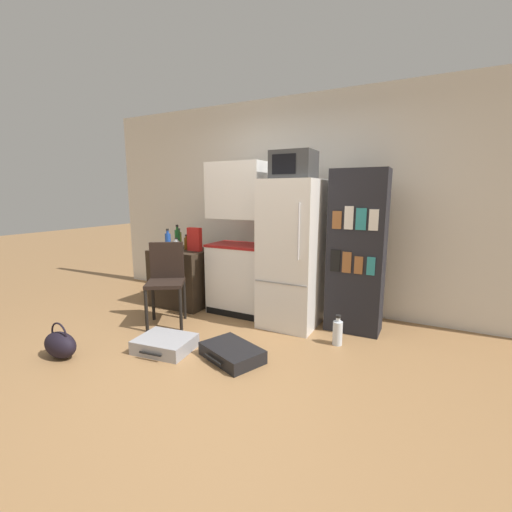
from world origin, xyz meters
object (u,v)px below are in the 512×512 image
(bowl, at_px, (192,246))
(suitcase_small_flat, at_px, (165,344))
(bottle_clear_short, at_px, (177,246))
(microwave, at_px, (294,165))
(side_table, at_px, (184,277))
(kitchen_hutch, at_px, (239,245))
(refrigerator, at_px, (292,254))
(bottle_green_tall, at_px, (178,239))
(suitcase_large_flat, at_px, (232,353))
(handbag, at_px, (60,344))
(cereal_box, at_px, (195,239))
(bookshelf, at_px, (356,252))
(bottle_blue_soda, at_px, (168,242))
(chair, at_px, (166,275))
(water_bottle_front, at_px, (338,332))
(bottle_olive_oil, at_px, (179,239))
(bottle_amber_beer, at_px, (186,243))

(bowl, height_order, suitcase_small_flat, bowl)
(bottle_clear_short, bearing_deg, microwave, 5.47)
(bowl, distance_m, suitcase_small_flat, 1.74)
(side_table, height_order, kitchen_hutch, kitchen_hutch)
(refrigerator, distance_m, suitcase_small_flat, 1.63)
(kitchen_hutch, bearing_deg, bottle_clear_short, -163.64)
(kitchen_hutch, distance_m, bottle_green_tall, 0.93)
(bottle_green_tall, distance_m, suitcase_large_flat, 2.05)
(handbag, bearing_deg, refrigerator, 48.43)
(kitchen_hutch, bearing_deg, cereal_box, -171.18)
(bookshelf, height_order, bottle_blue_soda, bookshelf)
(bookshelf, distance_m, bottle_blue_soda, 2.33)
(chair, relative_size, water_bottle_front, 3.03)
(bottle_green_tall, xyz_separation_m, chair, (0.39, -0.67, -0.32))
(suitcase_large_flat, bearing_deg, bottle_clear_short, 168.87)
(bottle_clear_short, bearing_deg, bottle_blue_soda, -165.85)
(bowl, relative_size, handbag, 0.46)
(bottle_green_tall, distance_m, cereal_box, 0.33)
(side_table, distance_m, chair, 0.72)
(water_bottle_front, bearing_deg, chair, -170.70)
(bookshelf, xyz_separation_m, bowl, (-2.23, 0.05, -0.09))
(microwave, relative_size, bottle_clear_short, 2.57)
(side_table, height_order, suitcase_large_flat, side_table)
(suitcase_small_flat, distance_m, handbag, 0.93)
(bowl, bearing_deg, handbag, -89.70)
(bottle_blue_soda, distance_m, bowl, 0.40)
(bottle_blue_soda, xyz_separation_m, suitcase_small_flat, (0.83, -1.02, -0.80))
(bookshelf, bearing_deg, bottle_olive_oil, 178.59)
(bottle_green_tall, height_order, cereal_box, bottle_green_tall)
(refrigerator, height_order, bookshelf, bookshelf)
(bottle_clear_short, bearing_deg, handbag, -91.00)
(microwave, bearing_deg, bottle_blue_soda, -173.91)
(bottle_green_tall, relative_size, bowl, 1.91)
(bottle_amber_beer, height_order, bottle_blue_soda, bottle_blue_soda)
(bottle_olive_oil, xyz_separation_m, suitcase_small_flat, (0.97, -1.41, -0.79))
(chair, bearing_deg, kitchen_hutch, 19.36)
(chair, xyz_separation_m, suitcase_large_flat, (1.13, -0.43, -0.50))
(cereal_box, relative_size, chair, 0.32)
(bowl, relative_size, water_bottle_front, 0.55)
(bookshelf, distance_m, bottle_clear_short, 2.22)
(suitcase_small_flat, bearing_deg, microwave, 49.03)
(side_table, xyz_separation_m, kitchen_hutch, (0.82, 0.07, 0.48))
(side_table, distance_m, bookshelf, 2.28)
(bookshelf, bearing_deg, side_table, -176.39)
(suitcase_small_flat, bearing_deg, cereal_box, 107.14)
(bottle_olive_oil, bearing_deg, suitcase_large_flat, -37.82)
(refrigerator, relative_size, chair, 1.75)
(bookshelf, distance_m, bottle_green_tall, 2.34)
(chair, relative_size, handbag, 2.58)
(chair, distance_m, handbag, 1.24)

